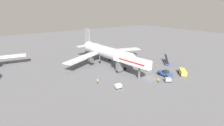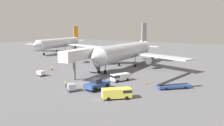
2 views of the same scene
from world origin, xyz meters
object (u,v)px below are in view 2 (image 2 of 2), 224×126
(belt_loader_truck, at_px, (174,85))
(service_van_rear_left, at_px, (120,77))
(pushback_tug, at_px, (97,84))
(baggage_cart_near_center, at_px, (71,87))
(ground_crew_worker_foreground, at_px, (52,68))
(service_van_mid_left, at_px, (117,93))
(safety_cone_alpha, at_px, (146,83))
(ground_crew_worker_midground, at_px, (66,83))
(airplane_background, at_px, (60,43))
(jet_bridge, at_px, (85,55))
(airplane_at_gate, at_px, (126,51))
(baggage_cart_far_left, at_px, (41,73))

(belt_loader_truck, relative_size, service_van_rear_left, 1.27)
(pushback_tug, xyz_separation_m, baggage_cart_near_center, (-3.63, -4.03, -0.27))
(baggage_cart_near_center, height_order, ground_crew_worker_foreground, ground_crew_worker_foreground)
(pushback_tug, bearing_deg, baggage_cart_near_center, -132.05)
(service_van_mid_left, height_order, safety_cone_alpha, service_van_mid_left)
(ground_crew_worker_midground, height_order, safety_cone_alpha, ground_crew_worker_midground)
(airplane_background, bearing_deg, belt_loader_truck, -26.69)
(jet_bridge, distance_m, service_van_mid_left, 21.99)
(belt_loader_truck, height_order, service_van_mid_left, belt_loader_truck)
(safety_cone_alpha, distance_m, airplane_background, 77.34)
(service_van_mid_left, xyz_separation_m, ground_crew_worker_midground, (-13.95, 0.40, -0.22))
(jet_bridge, height_order, safety_cone_alpha, jet_bridge)
(airplane_background, bearing_deg, ground_crew_worker_midground, -42.71)
(pushback_tug, xyz_separation_m, ground_crew_worker_midground, (-6.86, -2.47, -0.22))
(service_van_mid_left, height_order, airplane_background, airplane_background)
(service_van_rear_left, height_order, safety_cone_alpha, service_van_rear_left)
(ground_crew_worker_midground, bearing_deg, airplane_background, 137.29)
(baggage_cart_near_center, bearing_deg, service_van_rear_left, 74.57)
(ground_crew_worker_foreground, relative_size, airplane_background, 0.04)
(airplane_at_gate, relative_size, belt_loader_truck, 6.56)
(service_van_mid_left, distance_m, baggage_cart_far_left, 28.69)
(pushback_tug, height_order, airplane_background, airplane_background)
(ground_crew_worker_foreground, xyz_separation_m, safety_cone_alpha, (31.55, 0.79, -0.59))
(airplane_at_gate, relative_size, airplane_background, 1.04)
(service_van_mid_left, relative_size, baggage_cart_near_center, 2.15)
(belt_loader_truck, bearing_deg, jet_bridge, -177.74)
(service_van_rear_left, bearing_deg, airplane_background, 148.03)
(airplane_at_gate, relative_size, service_van_rear_left, 8.33)
(service_van_mid_left, bearing_deg, ground_crew_worker_midground, 178.37)
(service_van_mid_left, height_order, baggage_cart_near_center, service_van_mid_left)
(jet_bridge, xyz_separation_m, service_van_mid_left, (17.94, -11.82, -4.65))
(baggage_cart_far_left, xyz_separation_m, safety_cone_alpha, (28.00, 7.87, -0.46))
(airplane_at_gate, distance_m, baggage_cart_far_left, 28.78)
(pushback_tug, xyz_separation_m, airplane_background, (-60.80, 47.32, 3.87))
(pushback_tug, bearing_deg, baggage_cart_far_left, 173.88)
(service_van_rear_left, height_order, service_van_mid_left, service_van_mid_left)
(jet_bridge, bearing_deg, belt_loader_truck, 2.26)
(baggage_cart_near_center, xyz_separation_m, ground_crew_worker_midground, (-3.23, 1.56, 0.05))
(airplane_at_gate, height_order, ground_crew_worker_foreground, airplane_at_gate)
(jet_bridge, bearing_deg, baggage_cart_near_center, -60.90)
(belt_loader_truck, relative_size, airplane_background, 0.16)
(airplane_at_gate, xyz_separation_m, service_van_rear_left, (9.17, -18.69, -4.18))
(baggage_cart_far_left, xyz_separation_m, ground_crew_worker_foreground, (-3.55, 7.08, 0.14))
(ground_crew_worker_midground, bearing_deg, jet_bridge, 109.28)
(ground_crew_worker_foreground, bearing_deg, safety_cone_alpha, 1.43)
(ground_crew_worker_foreground, bearing_deg, baggage_cart_near_center, -32.41)
(service_van_rear_left, bearing_deg, service_van_mid_left, -60.08)
(service_van_mid_left, bearing_deg, airplane_background, 143.53)
(airplane_at_gate, relative_size, ground_crew_worker_foreground, 24.33)
(jet_bridge, distance_m, baggage_cart_far_left, 13.24)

